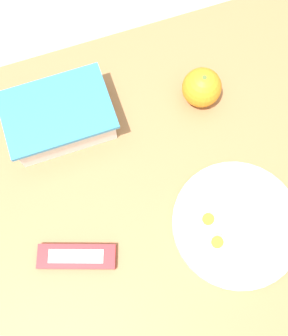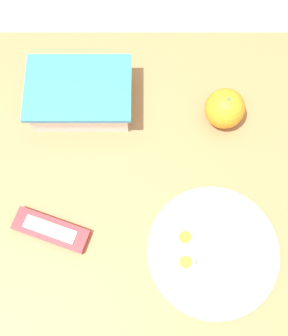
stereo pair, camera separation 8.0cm
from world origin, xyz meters
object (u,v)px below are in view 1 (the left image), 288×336
at_px(food_container, 60,118).
at_px(rice_plate, 243,221).
at_px(orange_fruit, 202,88).
at_px(candy_bar, 77,257).

relative_size(food_container, rice_plate, 0.86).
relative_size(food_container, orange_fruit, 2.59).
bearing_deg(rice_plate, orange_fruit, 85.37).
height_order(food_container, rice_plate, food_container).
height_order(orange_fruit, rice_plate, orange_fruit).
bearing_deg(rice_plate, food_container, 130.98).
relative_size(orange_fruit, candy_bar, 0.54).
xyz_separation_m(orange_fruit, rice_plate, (-0.02, -0.29, -0.02)).
height_order(food_container, candy_bar, food_container).
xyz_separation_m(food_container, orange_fruit, (0.31, -0.03, 0.01)).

